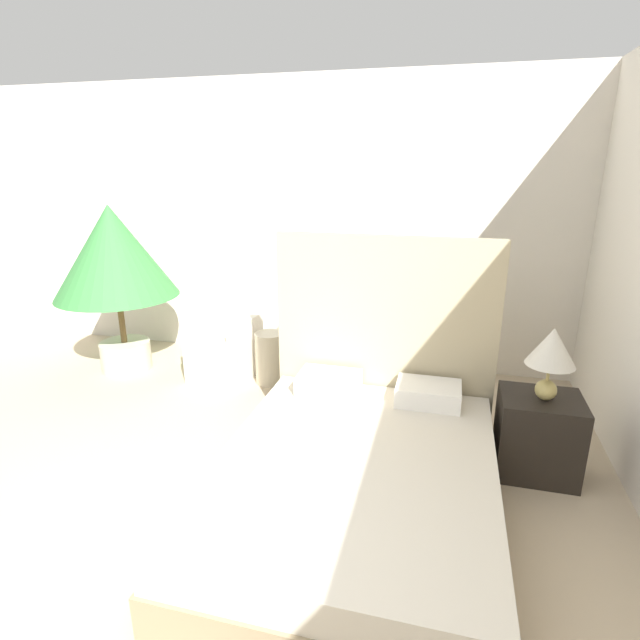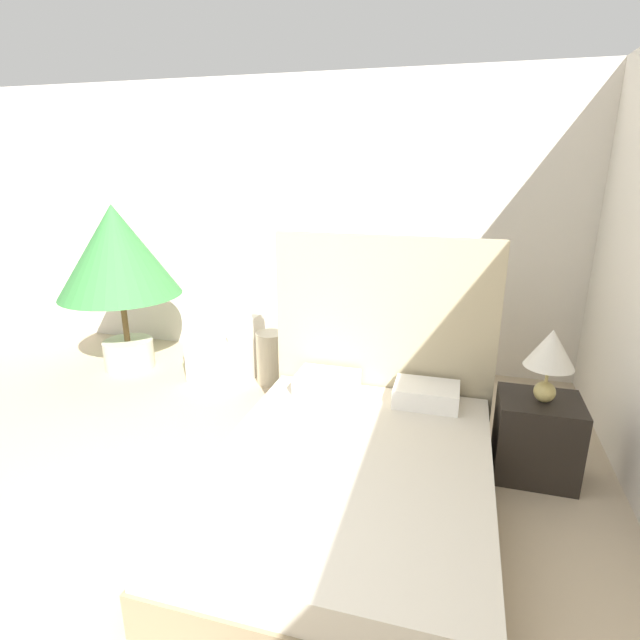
% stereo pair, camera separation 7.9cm
% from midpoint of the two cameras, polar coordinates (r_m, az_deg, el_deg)
% --- Properties ---
extents(wall_back, '(10.00, 0.06, 2.90)m').
position_cam_midpoint_polar(wall_back, '(5.26, -0.44, 10.75)').
color(wall_back, silver).
rests_on(wall_back, ground_plane).
extents(bed, '(1.64, 2.12, 1.58)m').
position_cam_midpoint_polar(bed, '(3.17, 3.70, -16.83)').
color(bed, '#8C7A5B').
rests_on(bed, ground_plane).
extents(armchair_near_window_left, '(0.62, 0.65, 0.86)m').
position_cam_midpoint_polar(armchair_near_window_left, '(5.11, -11.16, -3.25)').
color(armchair_near_window_left, silver).
rests_on(armchair_near_window_left, ground_plane).
extents(armchair_near_window_right, '(0.64, 0.67, 0.86)m').
position_cam_midpoint_polar(armchair_near_window_right, '(4.78, -0.60, -4.36)').
color(armchair_near_window_right, silver).
rests_on(armchair_near_window_right, ground_plane).
extents(potted_palm, '(1.20, 1.20, 1.69)m').
position_cam_midpoint_polar(potted_palm, '(5.36, -22.90, 6.61)').
color(potted_palm, beige).
rests_on(potted_palm, ground_plane).
extents(nightstand, '(0.53, 0.45, 0.57)m').
position_cam_midpoint_polar(nightstand, '(3.80, 23.04, -12.01)').
color(nightstand, black).
rests_on(nightstand, ground_plane).
extents(table_lamp, '(0.31, 0.31, 0.50)m').
position_cam_midpoint_polar(table_lamp, '(3.53, 24.37, -3.26)').
color(table_lamp, tan).
rests_on(table_lamp, nightstand).
extents(side_table, '(0.28, 0.28, 0.51)m').
position_cam_midpoint_polar(side_table, '(4.90, -6.20, -4.33)').
color(side_table, '#B7AD93').
rests_on(side_table, ground_plane).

